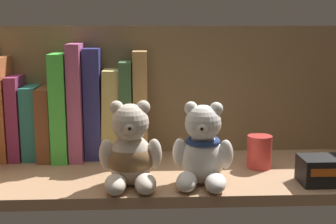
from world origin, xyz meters
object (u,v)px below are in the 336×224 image
Objects in this scene: book_3 at (48,122)px; book_9 at (140,104)px; book_0 at (7,107)px; book_8 at (126,109)px; book_6 at (94,103)px; teddy_bear_larger at (131,153)px; book_4 at (63,105)px; book_1 at (19,116)px; book_5 at (78,101)px; teddy_bear_smaller at (203,150)px; book_2 at (33,121)px; book_7 at (111,113)px; pillar_candle at (259,152)px; small_product_box at (327,170)px.

book_3 is 0.67× the size of book_9.
book_0 is 1.42× the size of book_3.
book_8 is at bearing 0.00° from book_3.
book_6 is 1.53× the size of teddy_bear_larger.
book_3 is 0.66× the size of book_6.
book_8 is at bearing 0.00° from book_0.
book_3 is 0.68× the size of book_4.
book_4 is (3.24, 0.00, 3.51)cm from book_3.
book_1 is 1.15× the size of book_3.
book_6 is at bearing 0.00° from book_0.
book_4 is at bearing 180.00° from book_6.
book_5 is 1.07× the size of book_9.
teddy_bear_larger reaches higher than teddy_bear_smaller.
teddy_bear_larger is (21.23, -19.53, -1.70)cm from book_2.
book_5 is 1.18× the size of book_8.
book_9 is at bearing -0.00° from book_0.
book_4 reaches higher than teddy_bear_larger.
book_7 is 2.87× the size of pillar_candle.
book_8 is 0.90× the size of book_9.
book_5 is at bearing -0.00° from book_2.
book_4 is (11.68, 0.00, 0.36)cm from book_0.
book_8 reaches higher than teddy_bear_larger.
book_1 is at bearing 180.00° from book_4.
pillar_candle is (49.22, -10.35, -5.50)cm from book_1.
book_8 is at bearing 0.00° from book_7.
book_2 is at bearing 0.00° from book_1.
teddy_bear_larger reaches higher than small_product_box.
pillar_candle is (23.43, -10.35, -8.03)cm from book_9.
book_5 is 1.64× the size of teddy_bear_smaller.
book_8 is 20.04cm from teddy_bear_larger.
book_8 is (22.81, 0.00, 1.46)cm from book_1.
book_3 is 0.81× the size of book_7.
book_1 is 16.18cm from book_6.
small_product_box is at bearing -19.66° from book_2.
book_2 is 0.69× the size of book_4.
book_0 is 14.97cm from book_5.
pillar_candle is at bearing 135.44° from small_product_box.
book_0 reaches higher than book_3.
book_7 is 20.36cm from teddy_bear_larger.
book_6 is at bearing 0.00° from book_3.
book_2 is at bearing 150.05° from teddy_bear_smaller.
small_product_box is (39.45, -20.03, -6.90)cm from book_7.
book_1 is 25.91cm from book_9.
book_4 is at bearing 180.00° from book_7.
book_6 reaches higher than pillar_candle.
book_4 is at bearing 0.00° from book_3.
book_5 reaches higher than book_0.
book_8 is (19.81, 0.00, 2.57)cm from book_2.
pillar_candle is (36.59, -10.35, -8.81)cm from book_5.
teddy_bear_smaller is at bearing -60.52° from book_9.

